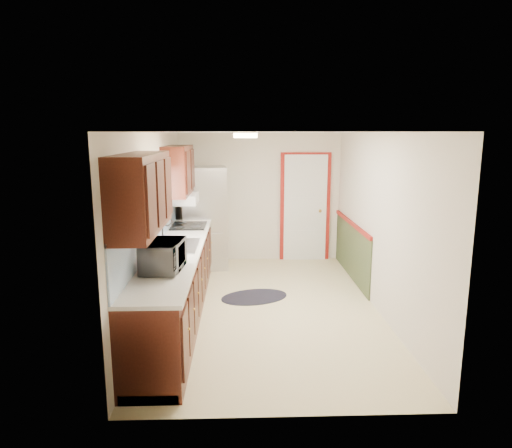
{
  "coord_description": "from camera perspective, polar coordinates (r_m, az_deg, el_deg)",
  "views": [
    {
      "loc": [
        -0.37,
        -6.0,
        2.39
      ],
      "look_at": [
        -0.16,
        0.2,
        1.15
      ],
      "focal_mm": 32.0,
      "sensor_mm": 36.0,
      "label": 1
    }
  ],
  "objects": [
    {
      "name": "microwave",
      "position": [
        4.98,
        -11.55,
        -3.53
      ],
      "size": [
        0.37,
        0.6,
        0.39
      ],
      "primitive_type": "imported",
      "rotation": [
        0.0,
        0.0,
        1.48
      ],
      "color": "white",
      "rests_on": "kitchen_run"
    },
    {
      "name": "ceiling_fixture",
      "position": [
        5.8,
        -1.32,
        11.01
      ],
      "size": [
        0.3,
        0.3,
        0.06
      ],
      "primitive_type": "cylinder",
      "color": "#FFD88C",
      "rests_on": "room_shell"
    },
    {
      "name": "refrigerator",
      "position": [
        8.19,
        -6.43,
        0.8
      ],
      "size": [
        0.84,
        0.8,
        1.81
      ],
      "rotation": [
        0.0,
        0.0,
        0.12
      ],
      "color": "#B7B7BC",
      "rests_on": "ground"
    },
    {
      "name": "rug",
      "position": [
        6.84,
        -0.21,
        -9.1
      ],
      "size": [
        1.15,
        0.92,
        0.01
      ],
      "primitive_type": "ellipsoid",
      "rotation": [
        0.0,
        0.0,
        0.31
      ],
      "color": "black",
      "rests_on": "ground"
    },
    {
      "name": "room_shell",
      "position": [
        6.12,
        1.51,
        0.1
      ],
      "size": [
        3.2,
        5.2,
        2.52
      ],
      "color": "beige",
      "rests_on": "ground"
    },
    {
      "name": "kitchen_run",
      "position": [
        5.98,
        -10.26,
        -4.19
      ],
      "size": [
        0.63,
        4.0,
        2.2
      ],
      "color": "#39140C",
      "rests_on": "ground"
    },
    {
      "name": "back_wall_trim",
      "position": [
        8.45,
        7.33,
        0.99
      ],
      "size": [
        1.12,
        2.3,
        2.08
      ],
      "color": "maroon",
      "rests_on": "ground"
    },
    {
      "name": "cooktop",
      "position": [
        7.28,
        -8.41,
        -0.21
      ],
      "size": [
        0.54,
        0.64,
        0.02
      ],
      "primitive_type": "cube",
      "color": "black",
      "rests_on": "kitchen_run"
    }
  ]
}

